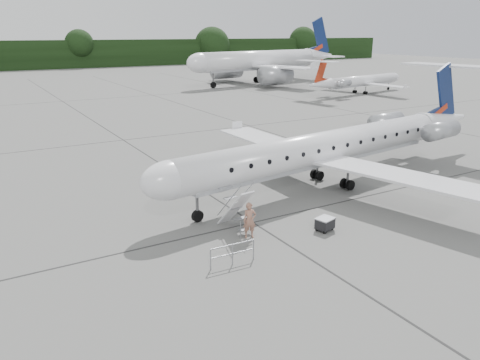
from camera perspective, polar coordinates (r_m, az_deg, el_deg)
ground at (r=27.55m, az=15.41°, el=-4.81°), size 320.00×320.00×0.00m
treeline at (r=148.79m, az=-23.82°, el=13.77°), size 260.00×4.00×8.00m
main_regional_jet at (r=31.73m, az=10.19°, el=5.77°), size 32.56×25.33×7.69m
airstair at (r=24.95m, az=-0.59°, el=-3.54°), size 1.12×2.25×2.41m
passenger at (r=24.15m, az=1.18°, el=-4.94°), size 0.79×0.63×1.89m
safety_railing at (r=21.61m, az=-0.92°, el=-9.08°), size 2.20×0.17×1.00m
baggage_cart at (r=25.57m, az=10.31°, el=-5.27°), size 1.06×0.94×0.78m
bg_narrowbody at (r=97.66m, az=2.32°, el=15.48°), size 40.83×32.41×13.23m
bg_regional_right at (r=85.29m, az=14.90°, el=12.21°), size 25.73×20.46×6.08m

